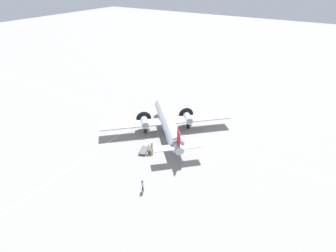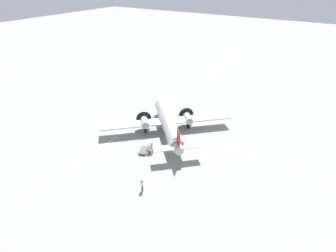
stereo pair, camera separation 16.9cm
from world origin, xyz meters
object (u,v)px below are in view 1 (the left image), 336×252
Objects in this scene: crew_foreground at (142,185)px; suitcase_near_door at (150,152)px; baggage_cart at (144,150)px; airliner_main at (168,121)px; ramp_agent at (152,147)px; passenger_boarding at (149,148)px.

crew_foreground reaches higher than suitcase_near_door.
suitcase_near_door is at bearing -107.70° from baggage_cart.
airliner_main is 36.86× the size of suitcase_near_door.
crew_foreground is 8.57m from suitcase_near_door.
ramp_agent is at bearing 65.79° from suitcase_near_door.
ramp_agent is at bearing -159.58° from passenger_boarding.
airliner_main reaches higher than baggage_cart.
suitcase_near_door is at bearing 137.35° from passenger_boarding.
suitcase_near_door is 1.16m from baggage_cart.
baggage_cart is (-5.33, 7.39, -0.84)m from crew_foreground.
suitcase_near_door is 0.20× the size of baggage_cart.
ramp_agent reaches higher than crew_foreground.
passenger_boarding is 0.68× the size of baggage_cart.
airliner_main is 7.59m from baggage_cart.
passenger_boarding is 3.38× the size of suitcase_near_door.
airliner_main is 15.61m from crew_foreground.
airliner_main is at bearing -110.81° from passenger_boarding.
airliner_main is at bearing -20.98° from baggage_cart.
airliner_main reaches higher than passenger_boarding.
ramp_agent reaches higher than passenger_boarding.
baggage_cart is (-1.16, -0.04, 0.04)m from suitcase_near_door.
baggage_cart is at bearing -22.68° from passenger_boarding.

